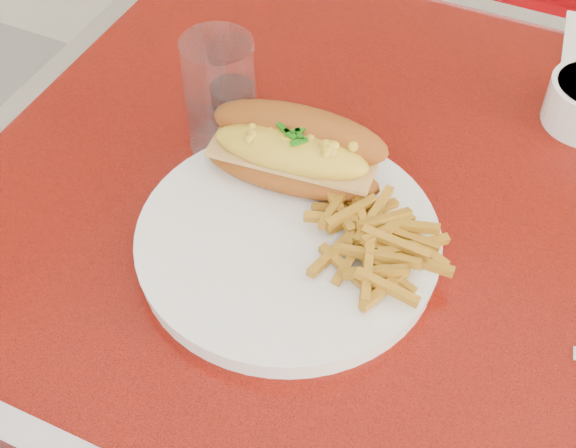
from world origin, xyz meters
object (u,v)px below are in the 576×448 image
at_px(mac_hoagie, 294,151).
at_px(fork, 369,237).
at_px(booth_bench_far, 560,118).
at_px(water_tumbler, 220,95).
at_px(dinner_plate, 288,242).
at_px(sauce_cup_left, 232,95).
at_px(diner_table, 480,321).

bearing_deg(mac_hoagie, fork, -30.10).
bearing_deg(fork, mac_hoagie, 65.36).
distance_m(booth_bench_far, water_tumbler, 1.04).
distance_m(dinner_plate, fork, 0.08).
height_order(fork, water_tumbler, water_tumbler).
height_order(mac_hoagie, sauce_cup_left, mac_hoagie).
relative_size(dinner_plate, sauce_cup_left, 6.07).
xyz_separation_m(diner_table, water_tumbler, (-0.34, 0.00, 0.23)).
bearing_deg(sauce_cup_left, diner_table, -10.18).
bearing_deg(mac_hoagie, booth_bench_far, 68.82).
height_order(dinner_plate, fork, same).
xyz_separation_m(mac_hoagie, fork, (0.11, -0.05, -0.04)).
bearing_deg(water_tumbler, sauce_cup_left, 108.59).
height_order(mac_hoagie, fork, mac_hoagie).
distance_m(diner_table, water_tumbler, 0.41).
height_order(diner_table, water_tumbler, water_tumbler).
distance_m(dinner_plate, sauce_cup_left, 0.24).
bearing_deg(mac_hoagie, water_tumbler, 155.61).
distance_m(diner_table, mac_hoagie, 0.32).
bearing_deg(diner_table, dinner_plate, -150.08).
distance_m(mac_hoagie, water_tumbler, 0.11).
relative_size(dinner_plate, mac_hoagie, 1.94).
relative_size(dinner_plate, water_tumbler, 2.84).
relative_size(mac_hoagie, fork, 1.38).
height_order(diner_table, booth_bench_far, booth_bench_far).
xyz_separation_m(diner_table, booth_bench_far, (0.00, 0.81, -0.32)).
bearing_deg(diner_table, sauce_cup_left, 169.82).
distance_m(fork, water_tumbler, 0.23).
height_order(booth_bench_far, fork, booth_bench_far).
bearing_deg(sauce_cup_left, fork, -32.20).
xyz_separation_m(booth_bench_far, water_tumbler, (-0.34, -0.81, 0.55)).
relative_size(booth_bench_far, mac_hoagie, 5.87).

